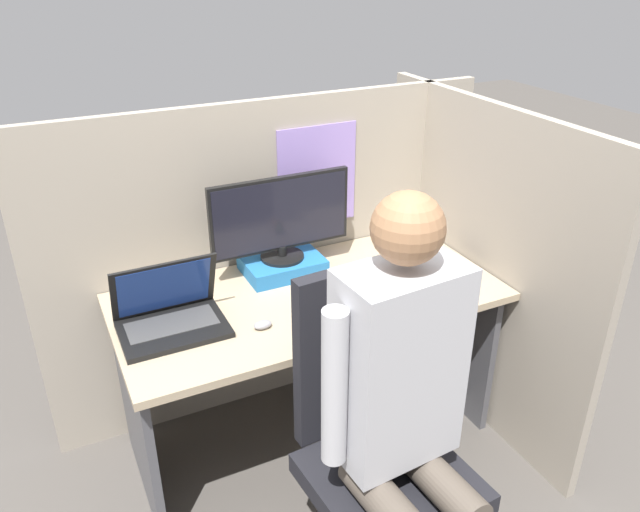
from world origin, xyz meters
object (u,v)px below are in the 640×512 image
laptop (171,316)px  carrot_toy (363,308)px  monitor (281,217)px  office_chair (376,433)px  person (406,400)px  paper_box (282,265)px  stapler (453,262)px

laptop → carrot_toy: (0.64, -0.21, -0.02)m
monitor → carrot_toy: monitor is taller
laptop → carrot_toy: laptop is taller
laptop → office_chair: bearing=-51.1°
office_chair → person: person is taller
office_chair → person: bearing=-94.1°
paper_box → laptop: 0.55m
paper_box → stapler: (0.65, -0.27, -0.01)m
monitor → laptop: bearing=-157.0°
carrot_toy → office_chair: office_chair is taller
stapler → carrot_toy: carrot_toy is taller
monitor → person: (-0.04, -0.97, -0.16)m
laptop → stapler: size_ratio=2.26×
stapler → monitor: bearing=157.3°
office_chair → person: 0.30m
paper_box → laptop: laptop is taller
monitor → office_chair: 0.91m
carrot_toy → paper_box: bearing=107.3°
office_chair → paper_box: bearing=87.9°
stapler → person: size_ratio=0.12×
paper_box → office_chair: (-0.03, -0.80, -0.21)m
paper_box → office_chair: size_ratio=0.30×
carrot_toy → laptop: bearing=161.6°
monitor → laptop: size_ratio=1.60×
monitor → office_chair: (-0.03, -0.81, -0.42)m
laptop → office_chair: 0.79m
paper_box → stapler: bearing=-22.5°
paper_box → stapler: paper_box is taller
monitor → carrot_toy: 0.50m
laptop → person: bearing=-58.3°
carrot_toy → office_chair: (-0.16, -0.38, -0.20)m
monitor → carrot_toy: size_ratio=4.80×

